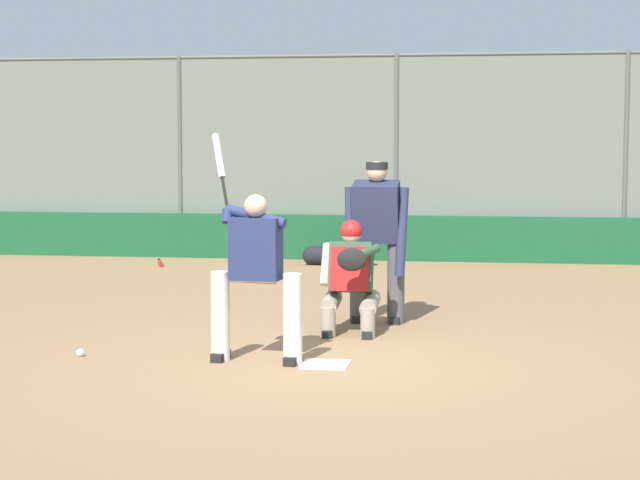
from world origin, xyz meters
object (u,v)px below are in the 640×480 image
batter_at_plate (255,271)px  spare_bat_by_padding (160,263)px  umpire_home (377,236)px  baseball_loose (80,353)px  spare_bat_third_base_side (254,281)px  fielding_glove_on_dirt (340,269)px  catcher_behind_plate (350,275)px  equipment_bag_dugout_side (338,256)px

batter_at_plate → spare_bat_by_padding: size_ratio=2.53×
umpire_home → baseball_loose: size_ratio=24.50×
spare_bat_third_base_side → baseball_loose: bearing=-85.3°
umpire_home → spare_bat_third_base_side: bearing=-54.2°
umpire_home → fielding_glove_on_dirt: (0.98, -4.55, -0.92)m
umpire_home → spare_bat_third_base_side: 3.88m
catcher_behind_plate → equipment_bag_dugout_side: (0.92, -6.28, -0.47)m
spare_bat_by_padding → baseball_loose: 7.53m
batter_at_plate → baseball_loose: 1.88m
fielding_glove_on_dirt → baseball_loose: size_ratio=4.23×
spare_bat_by_padding → spare_bat_third_base_side: (-1.99, 1.99, -0.00)m
umpire_home → baseball_loose: 3.57m
spare_bat_third_base_side → batter_at_plate: bearing=-67.5°
catcher_behind_plate → spare_bat_third_base_side: catcher_behind_plate is taller
batter_at_plate → equipment_bag_dugout_side: size_ratio=1.75×
batter_at_plate → catcher_behind_plate: 1.70m
spare_bat_third_base_side → equipment_bag_dugout_side: (-0.92, -2.39, 0.12)m
catcher_behind_plate → fielding_glove_on_dirt: (0.77, -5.28, -0.57)m
catcher_behind_plate → baseball_loose: bearing=33.2°
umpire_home → spare_bat_third_base_side: (2.05, -3.15, -0.95)m
baseball_loose → spare_bat_by_padding: bearing=-79.0°
fielding_glove_on_dirt → equipment_bag_dugout_side: size_ratio=0.26×
spare_bat_third_base_side → catcher_behind_plate: bearing=-54.0°
batter_at_plate → baseball_loose: batter_at_plate is taller
umpire_home → baseball_loose: umpire_home is taller
umpire_home → equipment_bag_dugout_side: (1.13, -5.55, -0.82)m
batter_at_plate → umpire_home: (-0.91, -2.26, 0.14)m
spare_bat_by_padding → baseball_loose: (-1.44, 7.40, 0.00)m
spare_bat_third_base_side → baseball_loose: size_ratio=12.31×
umpire_home → spare_bat_by_padding: 6.61m
batter_at_plate → spare_bat_third_base_side: 5.59m
catcher_behind_plate → batter_at_plate: bearing=66.1°
umpire_home → equipment_bag_dugout_side: bearing=-75.7°
umpire_home → fielding_glove_on_dirt: size_ratio=5.80×
equipment_bag_dugout_side → spare_bat_by_padding: bearing=7.9°
batter_at_plate → catcher_behind_plate: (-0.70, -1.53, -0.22)m
baseball_loose → equipment_bag_dugout_side: size_ratio=0.06×
spare_bat_third_base_side → fielding_glove_on_dirt: fielding_glove_on_dirt is taller
spare_bat_third_base_side → equipment_bag_dugout_side: 2.57m
catcher_behind_plate → baseball_loose: catcher_behind_plate is taller
batter_at_plate → spare_bat_third_base_side: size_ratio=2.31×
batter_at_plate → fielding_glove_on_dirt: 6.85m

